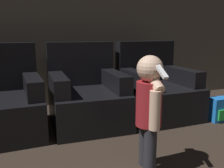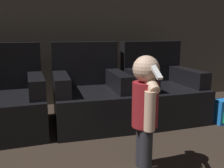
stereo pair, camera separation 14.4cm
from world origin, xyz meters
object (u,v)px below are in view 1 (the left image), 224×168
Objects in this scene: toy_backpack at (220,110)px; armchair_right at (156,91)px; person_toddler at (149,104)px; armchair_middle at (87,97)px; armchair_left at (1,104)px.

armchair_right is at bearing 142.00° from toy_backpack.
person_toddler is at bearing -123.85° from armchair_right.
armchair_right reaches higher than person_toddler.
person_toddler is at bearing -152.54° from toy_backpack.
armchair_right is 0.79m from toy_backpack.
armchair_middle reaches higher than toy_backpack.
toy_backpack is (2.46, -0.48, -0.17)m from armchair_left.
armchair_right is (0.92, -0.00, 0.00)m from armchair_middle.
armchair_left is at bearing 169.04° from toy_backpack.
armchair_left is 1.06× the size of person_toddler.
armchair_middle is at bearing -3.18° from armchair_left.
person_toddler is (0.21, -1.16, 0.21)m from armchair_middle.
toy_backpack is (1.53, -0.48, -0.17)m from armchair_middle.
armchair_middle is at bearing 177.70° from armchair_right.
person_toddler is at bearing -79.21° from armchair_middle.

